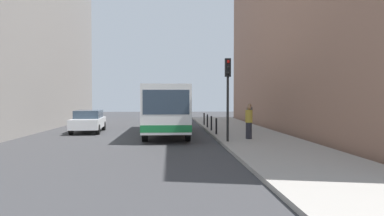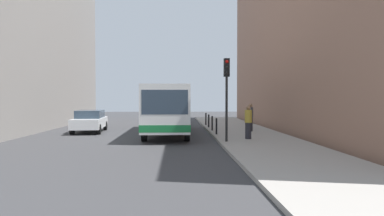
{
  "view_description": "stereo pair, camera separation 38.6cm",
  "coord_description": "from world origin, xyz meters",
  "views": [
    {
      "loc": [
        0.69,
        -19.99,
        2.29
      ],
      "look_at": [
        1.99,
        0.57,
        1.72
      ],
      "focal_mm": 32.95,
      "sensor_mm": 36.0,
      "label": 1
    },
    {
      "loc": [
        1.08,
        -20.01,
        2.29
      ],
      "look_at": [
        1.99,
        0.57,
        1.72
      ],
      "focal_mm": 32.95,
      "sensor_mm": 36.0,
      "label": 2
    }
  ],
  "objects": [
    {
      "name": "pedestrian_mid_sidewalk",
      "position": [
        5.85,
        2.56,
        1.05
      ],
      "size": [
        0.38,
        0.38,
        1.8
      ],
      "rotation": [
        0.0,
        0.0,
        5.35
      ],
      "color": "#26262D",
      "rests_on": "sidewalk"
    },
    {
      "name": "bollard_mid",
      "position": [
        3.45,
        3.26,
        0.62
      ],
      "size": [
        0.11,
        0.11,
        0.95
      ],
      "primitive_type": "cylinder",
      "color": "black",
      "rests_on": "sidewalk"
    },
    {
      "name": "traffic_light",
      "position": [
        3.55,
        -2.76,
        3.01
      ],
      "size": [
        0.28,
        0.33,
        4.1
      ],
      "color": "black",
      "rests_on": "sidewalk"
    },
    {
      "name": "sidewalk",
      "position": [
        5.4,
        0.0,
        0.07
      ],
      "size": [
        4.4,
        40.0,
        0.15
      ],
      "primitive_type": "cube",
      "color": "#9E9991",
      "rests_on": "ground"
    },
    {
      "name": "pedestrian_near_signal",
      "position": [
        4.85,
        -1.7,
        1.03
      ],
      "size": [
        0.38,
        0.38,
        1.76
      ],
      "rotation": [
        0.0,
        0.0,
        3.31
      ],
      "color": "#26262D",
      "rests_on": "sidewalk"
    },
    {
      "name": "bollard_far",
      "position": [
        3.45,
        5.75,
        0.62
      ],
      "size": [
        0.11,
        0.11,
        0.95
      ],
      "primitive_type": "cylinder",
      "color": "black",
      "rests_on": "sidewalk"
    },
    {
      "name": "car_beside_bus",
      "position": [
        -4.76,
        3.95,
        0.78
      ],
      "size": [
        2.09,
        4.51,
        1.48
      ],
      "rotation": [
        0.0,
        0.0,
        3.21
      ],
      "color": "silver",
      "rests_on": "ground"
    },
    {
      "name": "bollard_near",
      "position": [
        3.45,
        0.76,
        0.62
      ],
      "size": [
        0.11,
        0.11,
        0.95
      ],
      "primitive_type": "cylinder",
      "color": "black",
      "rests_on": "sidewalk"
    },
    {
      "name": "building_right",
      "position": [
        11.5,
        4.0,
        6.95
      ],
      "size": [
        7.0,
        32.0,
        13.89
      ],
      "primitive_type": "cube",
      "color": "#936B56",
      "rests_on": "ground"
    },
    {
      "name": "ground_plane",
      "position": [
        0.0,
        0.0,
        0.0
      ],
      "size": [
        80.0,
        80.0,
        0.0
      ],
      "primitive_type": "plane",
      "color": "#38383A"
    },
    {
      "name": "bus",
      "position": [
        0.5,
        2.68,
        1.73
      ],
      "size": [
        2.56,
        11.02,
        3.0
      ],
      "rotation": [
        0.0,
        0.0,
        3.14
      ],
      "color": "white",
      "rests_on": "ground"
    },
    {
      "name": "bollard_farthest",
      "position": [
        3.45,
        8.24,
        0.62
      ],
      "size": [
        0.11,
        0.11,
        0.95
      ],
      "primitive_type": "cylinder",
      "color": "black",
      "rests_on": "sidewalk"
    }
  ]
}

